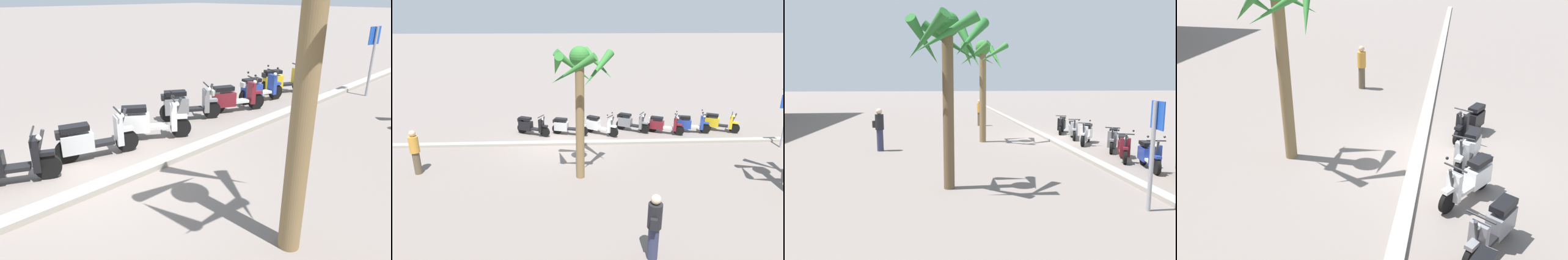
{
  "view_description": "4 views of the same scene",
  "coord_description": "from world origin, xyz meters",
  "views": [
    {
      "loc": [
        3.09,
        5.87,
        3.43
      ],
      "look_at": [
        -1.33,
        1.33,
        1.01
      ],
      "focal_mm": 32.76,
      "sensor_mm": 36.0,
      "label": 1
    },
    {
      "loc": [
        -0.6,
        14.95,
        5.64
      ],
      "look_at": [
        -1.2,
        1.97,
        1.21
      ],
      "focal_mm": 30.91,
      "sensor_mm": 36.0,
      "label": 2
    },
    {
      "loc": [
        -16.51,
        5.77,
        2.77
      ],
      "look_at": [
        -3.82,
        4.24,
        0.99
      ],
      "focal_mm": 30.96,
      "sensor_mm": 36.0,
      "label": 3
    },
    {
      "loc": [
        -9.89,
        -0.34,
        5.18
      ],
      "look_at": [
        -1.39,
        1.41,
        1.24
      ],
      "focal_mm": 37.02,
      "sensor_mm": 36.0,
      "label": 4
    }
  ],
  "objects": [
    {
      "name": "scooter_silver_mid_rear",
      "position": [
        -0.3,
        -0.91,
        0.45
      ],
      "size": [
        1.79,
        0.8,
        1.04
      ],
      "color": "black",
      "rests_on": "ground"
    },
    {
      "name": "ground_plane",
      "position": [
        0.0,
        0.0,
        0.0
      ],
      "size": [
        200.0,
        200.0,
        0.0
      ],
      "primitive_type": "plane",
      "color": "slate"
    },
    {
      "name": "scooter_blue_last_in_row",
      "position": [
        -6.49,
        -0.96,
        0.45
      ],
      "size": [
        1.74,
        0.74,
        1.17
      ],
      "color": "black",
      "rests_on": "ground"
    },
    {
      "name": "scooter_white_second_in_line",
      "position": [
        -1.87,
        -0.93,
        0.46
      ],
      "size": [
        1.59,
        1.15,
        1.17
      ],
      "color": "black",
      "rests_on": "ground"
    },
    {
      "name": "palm_tree_by_mall_entrance",
      "position": [
        -0.85,
        3.78,
        3.56
      ],
      "size": [
        2.23,
        2.34,
        4.71
      ],
      "color": "olive",
      "rests_on": "ground"
    },
    {
      "name": "pedestrian_strolling_near_curb",
      "position": [
        5.23,
        3.21,
        0.91
      ],
      "size": [
        0.34,
        0.34,
        1.71
      ],
      "color": "brown",
      "rests_on": "ground"
    },
    {
      "name": "scooter_black_far_back",
      "position": [
        1.51,
        -1.0,
        0.46
      ],
      "size": [
        1.68,
        0.95,
        1.04
      ],
      "color": "black",
      "rests_on": "ground"
    },
    {
      "name": "curb_strip",
      "position": [
        0.0,
        0.41,
        0.06
      ],
      "size": [
        60.0,
        0.36,
        0.12
      ],
      "primitive_type": "cube",
      "color": "gray",
      "rests_on": "ground"
    },
    {
      "name": "pedestrian_window_shopping",
      "position": [
        -2.49,
        8.23,
        0.94
      ],
      "size": [
        0.34,
        0.46,
        1.75
      ],
      "color": "#2D3351",
      "rests_on": "ground"
    },
    {
      "name": "scooter_grey_mid_front",
      "position": [
        -3.51,
        -1.33,
        0.47
      ],
      "size": [
        1.58,
        1.04,
        1.04
      ],
      "color": "black",
      "rests_on": "ground"
    },
    {
      "name": "scooter_yellow_mid_centre",
      "position": [
        -8.0,
        -1.12,
        0.46
      ],
      "size": [
        1.67,
        0.98,
        1.04
      ],
      "color": "black",
      "rests_on": "ground"
    },
    {
      "name": "scooter_maroon_tail_end",
      "position": [
        -5.09,
        -0.89,
        0.45
      ],
      "size": [
        1.7,
        0.94,
        1.17
      ],
      "color": "black",
      "rests_on": "ground"
    }
  ]
}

